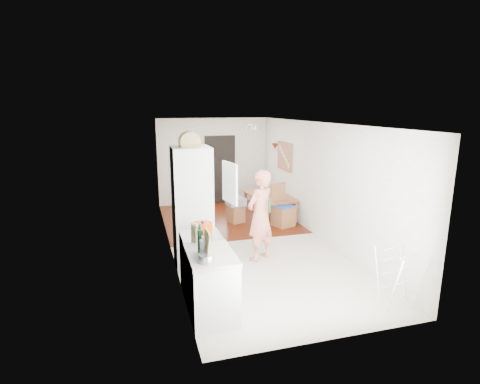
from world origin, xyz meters
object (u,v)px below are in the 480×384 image
person (260,208)px  dining_chair (283,206)px  dining_table (271,207)px  stool (236,214)px  drying_rack (399,278)px

person → dining_chair: 2.16m
dining_table → dining_chair: bearing=176.7°
dining_chair → stool: 1.21m
dining_table → dining_chair: dining_chair is taller
drying_rack → dining_table: bearing=74.5°
dining_chair → drying_rack: 3.91m
dining_table → drying_rack: 4.76m
dining_table → stool: 1.04m
person → stool: person is taller
dining_chair → drying_rack: bearing=-105.9°
dining_chair → drying_rack: dining_chair is taller
person → dining_table: person is taller
person → dining_table: 2.94m
dining_chair → stool: size_ratio=2.30×
person → dining_table: size_ratio=1.42×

